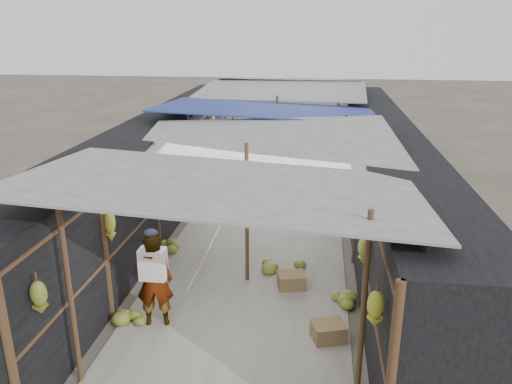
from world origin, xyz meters
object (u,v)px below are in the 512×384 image
at_px(black_basin, 333,176).
at_px(vendor_seated, 322,204).
at_px(shopper_blue, 240,156).
at_px(vendor_elderly, 154,280).
at_px(crate_near, 291,281).

bearing_deg(black_basin, vendor_seated, -95.83).
distance_m(black_basin, shopper_blue, 2.99).
relative_size(black_basin, vendor_elderly, 0.41).
distance_m(black_basin, vendor_seated, 3.55).
bearing_deg(shopper_blue, vendor_seated, -78.85).
relative_size(black_basin, vendor_seated, 0.79).
relative_size(vendor_elderly, vendor_seated, 1.91).
height_order(crate_near, vendor_seated, vendor_seated).
bearing_deg(vendor_seated, black_basin, 160.97).
distance_m(crate_near, vendor_elderly, 2.56).
distance_m(vendor_elderly, vendor_seated, 5.43).
xyz_separation_m(black_basin, vendor_elderly, (-2.91, -8.30, 0.68)).
bearing_deg(crate_near, vendor_elderly, -158.01).
xyz_separation_m(crate_near, vendor_elderly, (-2.03, -1.41, 0.64)).
distance_m(crate_near, vendor_seated, 3.42).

